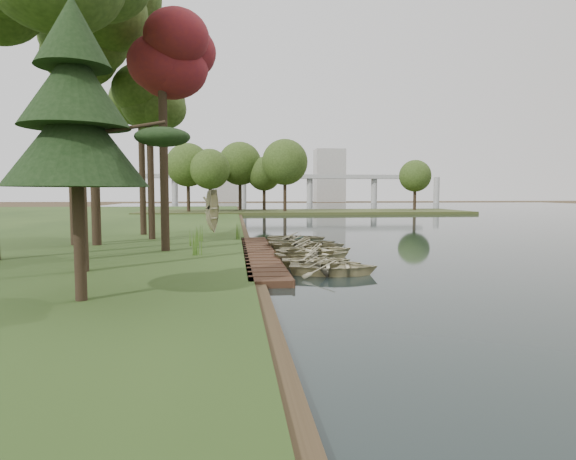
{
  "coord_description": "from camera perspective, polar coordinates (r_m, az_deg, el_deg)",
  "views": [
    {
      "loc": [
        -2.86,
        -24.06,
        3.31
      ],
      "look_at": [
        -0.2,
        -0.46,
        1.44
      ],
      "focal_mm": 30.0,
      "sensor_mm": 36.0,
      "label": 1
    }
  ],
  "objects": [
    {
      "name": "rowboat_1",
      "position": [
        20.47,
        4.48,
        -3.8
      ],
      "size": [
        3.39,
        2.72,
        0.63
      ],
      "primitive_type": "imported",
      "rotation": [
        0.0,
        0.0,
        1.37
      ],
      "color": "tan",
      "rests_on": "water"
    },
    {
      "name": "rowboat_10",
      "position": [
        31.06,
        1.02,
        -0.81
      ],
      "size": [
        4.29,
        3.53,
        0.77
      ],
      "primitive_type": "imported",
      "rotation": [
        0.0,
        0.0,
        1.31
      ],
      "color": "tan",
      "rests_on": "water"
    },
    {
      "name": "rowboat_8",
      "position": [
        28.91,
        1.8,
        -1.3
      ],
      "size": [
        3.38,
        2.51,
        0.67
      ],
      "primitive_type": "imported",
      "rotation": [
        0.0,
        0.0,
        1.51
      ],
      "color": "#286D71",
      "rests_on": "water"
    },
    {
      "name": "rowboat_7",
      "position": [
        27.7,
        1.71,
        -1.42
      ],
      "size": [
        3.91,
        2.8,
        0.81
      ],
      "primitive_type": "imported",
      "rotation": [
        0.0,
        0.0,
        1.57
      ],
      "color": "tan",
      "rests_on": "water"
    },
    {
      "name": "pine_tree",
      "position": [
        14.6,
        -23.92,
        12.75
      ],
      "size": [
        3.8,
        3.8,
        8.26
      ],
      "color": "black",
      "rests_on": "bank"
    },
    {
      "name": "tree_4",
      "position": [
        32.47,
        -16.14,
        14.43
      ],
      "size": [
        4.09,
        4.09,
        10.56
      ],
      "color": "black",
      "rests_on": "bank"
    },
    {
      "name": "building_a",
      "position": [
        167.42,
        4.92,
        6.44
      ],
      "size": [
        10.0,
        8.0,
        18.0
      ],
      "primitive_type": "cube",
      "color": "#A5A5A0",
      "rests_on": "ground"
    },
    {
      "name": "peninsula",
      "position": [
        74.92,
        1.9,
        2.14
      ],
      "size": [
        50.0,
        14.0,
        0.45
      ],
      "primitive_type": "cube",
      "color": "#3A421D",
      "rests_on": "ground"
    },
    {
      "name": "boardwalk",
      "position": [
        24.3,
        -3.41,
        -2.98
      ],
      "size": [
        1.6,
        16.0,
        0.3
      ],
      "primitive_type": "cube",
      "color": "#392316",
      "rests_on": "ground"
    },
    {
      "name": "tree_5",
      "position": [
        31.14,
        -22.46,
        23.29
      ],
      "size": [
        5.58,
        5.58,
        15.73
      ],
      "color": "black",
      "rests_on": "bank"
    },
    {
      "name": "stored_rowboat",
      "position": [
        35.78,
        -8.83,
        0.16
      ],
      "size": [
        3.88,
        3.41,
        0.67
      ],
      "primitive_type": "imported",
      "rotation": [
        3.14,
        0.0,
        1.15
      ],
      "color": "tan",
      "rests_on": "bank"
    },
    {
      "name": "reeds_2",
      "position": [
        30.34,
        -10.56,
        -0.4
      ],
      "size": [
        0.6,
        0.6,
        0.91
      ],
      "primitive_type": "cone",
      "color": "#3F661E",
      "rests_on": "bank"
    },
    {
      "name": "far_trees",
      "position": [
        74.51,
        -0.64,
        6.9
      ],
      "size": [
        45.6,
        5.6,
        8.8
      ],
      "color": "black",
      "rests_on": "peninsula"
    },
    {
      "name": "rowboat_3",
      "position": [
        22.76,
        3.05,
        -2.79
      ],
      "size": [
        4.03,
        3.18,
        0.75
      ],
      "primitive_type": "imported",
      "rotation": [
        0.0,
        0.0,
        1.74
      ],
      "color": "tan",
      "rests_on": "water"
    },
    {
      "name": "rowboat_6",
      "position": [
        26.56,
        2.47,
        -1.67
      ],
      "size": [
        4.35,
        3.42,
        0.82
      ],
      "primitive_type": "imported",
      "rotation": [
        0.0,
        0.0,
        1.41
      ],
      "color": "tan",
      "rests_on": "water"
    },
    {
      "name": "reeds_0",
      "position": [
        23.49,
        -10.75,
        -1.55
      ],
      "size": [
        0.6,
        0.6,
        1.14
      ],
      "primitive_type": "cone",
      "color": "#3F661E",
      "rests_on": "bank"
    },
    {
      "name": "rowboat_5",
      "position": [
        25.31,
        3.0,
        -2.08
      ],
      "size": [
        4.1,
        3.44,
        0.73
      ],
      "primitive_type": "imported",
      "rotation": [
        0.0,
        0.0,
        1.88
      ],
      "color": "tan",
      "rests_on": "water"
    },
    {
      "name": "bridge",
      "position": [
        144.91,
        -0.43,
        5.99
      ],
      "size": [
        95.9,
        4.0,
        8.6
      ],
      "color": "#A5A5A0",
      "rests_on": "ground"
    },
    {
      "name": "tree_3",
      "position": [
        31.29,
        -24.62,
        19.98
      ],
      "size": [
        5.08,
        5.08,
        13.86
      ],
      "color": "black",
      "rests_on": "bank"
    },
    {
      "name": "rowboat_2",
      "position": [
        21.21,
        3.35,
        -3.49
      ],
      "size": [
        3.21,
        2.4,
        0.63
      ],
      "primitive_type": "imported",
      "rotation": [
        0.0,
        0.0,
        1.5
      ],
      "color": "tan",
      "rests_on": "water"
    },
    {
      "name": "building_b",
      "position": [
        169.09,
        -7.2,
        5.38
      ],
      "size": [
        8.0,
        8.0,
        12.0
      ],
      "primitive_type": "cube",
      "color": "#A5A5A0",
      "rests_on": "ground"
    },
    {
      "name": "water",
      "position": [
        55.06,
        30.22,
        0.47
      ],
      "size": [
        130.0,
        200.0,
        0.05
      ],
      "primitive_type": "cube",
      "color": "black",
      "rests_on": "ground"
    },
    {
      "name": "ground",
      "position": [
        24.46,
        0.35,
        -3.28
      ],
      "size": [
        300.0,
        300.0,
        0.0
      ],
      "primitive_type": "plane",
      "color": "#3D2F1D"
    },
    {
      "name": "tree_2",
      "position": [
        26.32,
        -14.73,
        18.84
      ],
      "size": [
        3.95,
        3.95,
        11.44
      ],
      "color": "black",
      "rests_on": "bank"
    },
    {
      "name": "rowboat_4",
      "position": [
        23.96,
        3.26,
        -2.34
      ],
      "size": [
        4.51,
        3.65,
        0.82
      ],
      "primitive_type": "imported",
      "rotation": [
        0.0,
        0.0,
        1.8
      ],
      "color": "tan",
      "rests_on": "water"
    },
    {
      "name": "rowboat_0",
      "position": [
        19.18,
        5.42,
        -4.22
      ],
      "size": [
        3.89,
        3.1,
        0.72
      ],
      "primitive_type": "imported",
      "rotation": [
        0.0,
        0.0,
        1.38
      ],
      "color": "tan",
      "rests_on": "water"
    },
    {
      "name": "reeds_1",
      "position": [
        27.54,
        -11.05,
        -0.89
      ],
      "size": [
        0.6,
        0.6,
        0.93
      ],
      "primitive_type": "cone",
      "color": "#3F661E",
      "rests_on": "bank"
    },
    {
      "name": "reeds_3",
      "position": [
        31.03,
        -5.93,
        -0.08
      ],
      "size": [
        0.6,
        0.6,
        1.09
      ],
      "primitive_type": "cone",
      "color": "#3F661E",
      "rests_on": "bank"
    },
    {
      "name": "rowboat_9",
      "position": [
        29.99,
        1.1,
        -1.0
      ],
      "size": [
        4.24,
        3.46,
        0.77
      ],
      "primitive_type": "imported",
      "rotation": [
        0.0,
        0.0,
        1.81
      ],
      "color": "tan",
      "rests_on": "water"
    },
    {
      "name": "tree_6",
      "position": [
        36.25,
        -17.09,
        14.83
      ],
      "size": [
        4.65,
        4.65,
        11.71
      ],
      "color": "black",
      "rests_on": "bank"
    }
  ]
}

